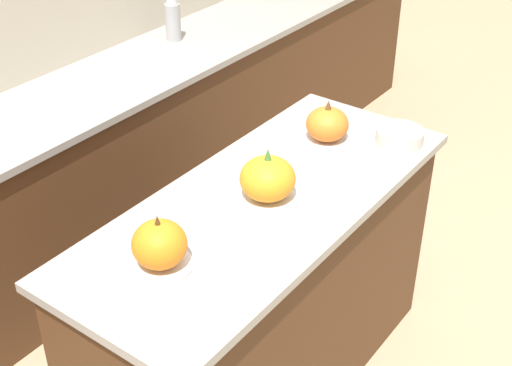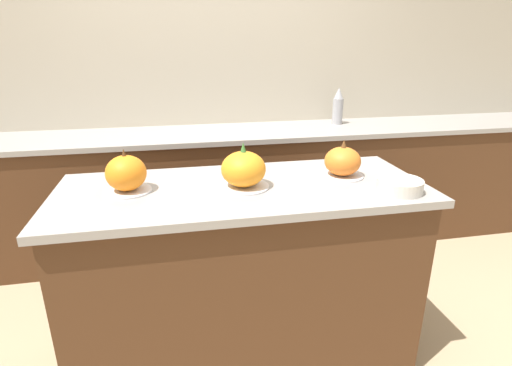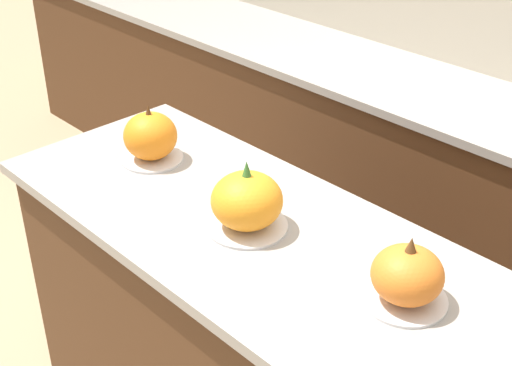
% 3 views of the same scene
% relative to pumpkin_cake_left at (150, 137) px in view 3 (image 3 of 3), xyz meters
% --- Properties ---
extents(kitchen_island, '(1.65, 0.67, 0.95)m').
position_rel_pumpkin_cake_left_xyz_m(kitchen_island, '(0.50, -0.03, -0.55)').
color(kitchen_island, '#4C2D19').
rests_on(kitchen_island, ground_plane).
extents(back_counter, '(6.00, 0.60, 0.93)m').
position_rel_pumpkin_cake_left_xyz_m(back_counter, '(0.50, 1.18, -0.56)').
color(back_counter, '#4C2D19').
rests_on(back_counter, ground_plane).
extents(pumpkin_cake_left, '(0.20, 0.20, 0.19)m').
position_rel_pumpkin_cake_left_xyz_m(pumpkin_cake_left, '(0.00, 0.00, 0.00)').
color(pumpkin_cake_left, silver).
rests_on(pumpkin_cake_left, kitchen_island).
extents(pumpkin_cake_center, '(0.23, 0.23, 0.21)m').
position_rel_pumpkin_cake_left_xyz_m(pumpkin_cake_center, '(0.50, -0.05, 0.00)').
color(pumpkin_cake_center, silver).
rests_on(pumpkin_cake_center, kitchen_island).
extents(pumpkin_cake_right, '(0.21, 0.21, 0.18)m').
position_rel_pumpkin_cake_left_xyz_m(pumpkin_cake_right, '(0.99, 0.01, -0.01)').
color(pumpkin_cake_right, silver).
rests_on(pumpkin_cake_right, kitchen_island).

